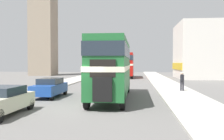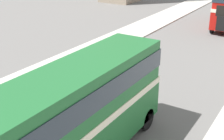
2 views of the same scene
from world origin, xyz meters
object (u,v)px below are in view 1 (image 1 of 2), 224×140
object	(u,v)px
double_decker_bus	(112,65)
car_parked_mid	(50,87)
bus_distant	(126,63)
pedestrian_walking	(182,80)
car_parked_near	(2,100)

from	to	relation	value
double_decker_bus	car_parked_mid	size ratio (longest dim) A/B	2.53
bus_distant	pedestrian_walking	world-z (taller)	bus_distant
car_parked_near	car_parked_mid	bearing A→B (deg)	89.19
double_decker_bus	car_parked_mid	world-z (taller)	double_decker_bus
double_decker_bus	car_parked_near	xyz separation A→B (m)	(-5.08, -6.35, -1.80)
double_decker_bus	car_parked_near	bearing A→B (deg)	-128.65
pedestrian_walking	bus_distant	bearing A→B (deg)	105.37
car_parked_mid	pedestrian_walking	xyz separation A→B (m)	(11.03, 4.61, 0.32)
car_parked_near	car_parked_mid	world-z (taller)	car_parked_mid
double_decker_bus	car_parked_near	distance (m)	8.33
double_decker_bus	bus_distant	bearing A→B (deg)	90.13
car_parked_mid	pedestrian_walking	bearing A→B (deg)	22.68
bus_distant	car_parked_near	world-z (taller)	bus_distant
double_decker_bus	pedestrian_walking	bearing A→B (deg)	40.11
car_parked_near	car_parked_mid	distance (m)	6.84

